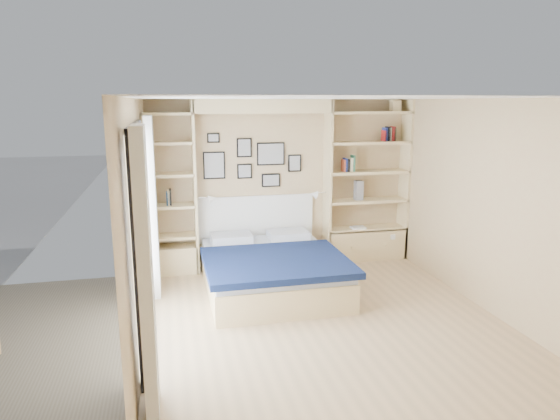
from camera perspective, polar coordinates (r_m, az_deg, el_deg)
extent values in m
plane|color=tan|center=(5.90, 5.04, -12.47)|extent=(4.50, 4.50, 0.00)
plane|color=tan|center=(7.62, 0.02, 3.12)|extent=(4.00, 0.00, 4.00)
plane|color=tan|center=(3.51, 16.90, -8.46)|extent=(4.00, 0.00, 4.00)
plane|color=tan|center=(5.24, -16.01, -1.60)|extent=(0.00, 4.50, 4.50)
plane|color=tan|center=(6.40, 22.58, 0.39)|extent=(0.00, 4.50, 4.50)
plane|color=white|center=(5.36, 5.56, 12.62)|extent=(4.50, 4.50, 0.00)
cube|color=beige|center=(7.27, -9.71, 2.50)|extent=(0.04, 0.35, 2.50)
cube|color=beige|center=(7.64, 5.44, 3.09)|extent=(0.04, 0.35, 2.50)
cube|color=beige|center=(7.29, -2.01, 11.77)|extent=(2.00, 0.35, 0.20)
cube|color=beige|center=(8.13, 14.05, 3.33)|extent=(0.04, 0.35, 2.50)
cube|color=beige|center=(7.27, -15.07, 2.24)|extent=(0.04, 0.35, 2.50)
cube|color=beige|center=(8.08, 9.69, -3.79)|extent=(1.30, 0.35, 0.50)
cube|color=beige|center=(7.51, -12.10, -5.55)|extent=(0.70, 0.35, 0.40)
cube|color=black|center=(5.10, -16.32, 9.18)|extent=(0.04, 2.08, 0.06)
cube|color=black|center=(5.64, -14.95, -13.71)|extent=(0.04, 2.08, 0.06)
cube|color=black|center=(4.30, -16.13, -6.72)|extent=(0.04, 0.06, 2.20)
cube|color=black|center=(6.26, -15.21, -0.73)|extent=(0.04, 0.06, 2.20)
cube|color=silver|center=(5.27, -15.71, -2.96)|extent=(0.01, 2.00, 2.20)
cube|color=white|center=(4.01, -15.08, -7.27)|extent=(0.10, 0.45, 2.30)
cube|color=white|center=(6.52, -14.36, 0.27)|extent=(0.10, 0.45, 2.30)
cube|color=beige|center=(8.02, 9.75, -2.07)|extent=(1.30, 0.35, 0.04)
cube|color=beige|center=(7.92, 9.87, 1.08)|extent=(1.30, 0.35, 0.04)
cube|color=beige|center=(7.85, 9.99, 4.31)|extent=(1.30, 0.35, 0.04)
cube|color=beige|center=(7.80, 10.11, 7.58)|extent=(1.30, 0.35, 0.04)
cube|color=beige|center=(7.78, 10.24, 10.89)|extent=(1.30, 0.35, 0.04)
cube|color=beige|center=(7.41, -12.22, -2.97)|extent=(0.70, 0.35, 0.04)
cube|color=beige|center=(7.31, -12.38, 0.44)|extent=(0.70, 0.35, 0.04)
cube|color=beige|center=(7.23, -12.54, 3.93)|extent=(0.70, 0.35, 0.04)
cube|color=beige|center=(7.18, -12.71, 7.48)|extent=(0.70, 0.35, 0.04)
cube|color=beige|center=(7.16, -12.86, 10.67)|extent=(0.70, 0.35, 0.04)
cube|color=beige|center=(6.72, -1.07, -7.53)|extent=(1.69, 2.12, 0.37)
cube|color=silver|center=(6.65, -1.08, -5.62)|extent=(1.65, 2.08, 0.10)
cube|color=#0E193B|center=(6.29, -0.41, -5.99)|extent=(1.79, 1.48, 0.08)
cube|color=silver|center=(7.27, -5.59, -3.21)|extent=(0.58, 0.42, 0.12)
cube|color=silver|center=(7.42, 0.91, -2.83)|extent=(0.58, 0.42, 0.12)
cube|color=white|center=(7.62, -2.81, -0.96)|extent=(1.79, 0.04, 0.70)
cube|color=black|center=(7.40, -7.54, 5.08)|extent=(0.32, 0.02, 0.40)
cube|color=gray|center=(7.39, -7.53, 5.07)|extent=(0.28, 0.01, 0.36)
cube|color=black|center=(7.43, -4.11, 7.12)|extent=(0.22, 0.02, 0.28)
cube|color=gray|center=(7.42, -4.10, 7.12)|extent=(0.18, 0.01, 0.24)
cube|color=black|center=(7.47, -4.07, 4.45)|extent=(0.22, 0.02, 0.22)
cube|color=gray|center=(7.45, -4.06, 4.44)|extent=(0.18, 0.01, 0.18)
cube|color=black|center=(7.51, -1.06, 6.44)|extent=(0.42, 0.02, 0.34)
cube|color=gray|center=(7.50, -1.04, 6.43)|extent=(0.38, 0.01, 0.30)
cube|color=black|center=(7.56, -1.05, 3.42)|extent=(0.28, 0.02, 0.20)
cube|color=gray|center=(7.55, -1.03, 3.41)|extent=(0.24, 0.01, 0.16)
cube|color=black|center=(7.61, 1.68, 5.38)|extent=(0.20, 0.02, 0.26)
cube|color=gray|center=(7.60, 1.70, 5.37)|extent=(0.16, 0.01, 0.22)
cube|color=black|center=(7.36, -7.63, 8.17)|extent=(0.18, 0.02, 0.14)
cube|color=gray|center=(7.35, -7.62, 8.17)|extent=(0.14, 0.01, 0.10)
cylinder|color=silver|center=(7.23, -8.53, 1.43)|extent=(0.20, 0.02, 0.02)
cone|color=white|center=(7.24, -7.74, 1.31)|extent=(0.13, 0.12, 0.15)
cylinder|color=silver|center=(7.55, 4.59, 1.99)|extent=(0.20, 0.02, 0.02)
cone|color=white|center=(7.53, 3.86, 1.82)|extent=(0.13, 0.12, 0.15)
cube|color=#B2492C|center=(7.68, 7.27, 5.06)|extent=(0.02, 0.15, 0.18)
cube|color=navy|center=(7.69, 7.42, 5.15)|extent=(0.03, 0.15, 0.20)
cube|color=black|center=(7.70, 7.69, 5.10)|extent=(0.03, 0.15, 0.19)
cube|color=#BFB28C|center=(7.72, 8.03, 5.17)|extent=(0.04, 0.15, 0.21)
cube|color=#26593F|center=(7.73, 8.31, 5.32)|extent=(0.03, 0.15, 0.25)
cube|color=#A51E1E|center=(7.89, 11.79, 8.30)|extent=(0.02, 0.15, 0.16)
cube|color=navy|center=(7.89, 11.86, 8.45)|extent=(0.03, 0.15, 0.20)
cube|color=black|center=(7.91, 12.21, 8.50)|extent=(0.03, 0.15, 0.22)
cube|color=#BFB28C|center=(7.92, 12.29, 8.46)|extent=(0.04, 0.15, 0.21)
cube|color=#26593F|center=(7.95, 12.81, 8.45)|extent=(0.03, 0.15, 0.21)
cube|color=#A51E1E|center=(7.95, 12.76, 8.50)|extent=(0.03, 0.15, 0.22)
cube|color=navy|center=(7.28, -12.76, 1.29)|extent=(0.02, 0.15, 0.19)
cube|color=black|center=(7.28, -12.43, 1.45)|extent=(0.03, 0.15, 0.23)
cube|color=#BFB28C|center=(7.28, -12.61, 1.41)|extent=(0.03, 0.15, 0.22)
cube|color=beige|center=(7.94, 13.01, 11.48)|extent=(0.13, 0.13, 0.15)
cone|color=beige|center=(7.94, 13.06, 12.31)|extent=(0.20, 0.20, 0.08)
cube|color=slate|center=(7.83, 8.97, 2.25)|extent=(0.12, 0.12, 0.30)
cube|color=white|center=(7.91, 8.91, -1.99)|extent=(0.22, 0.16, 0.03)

